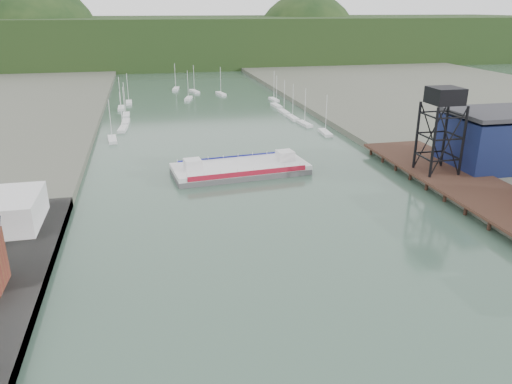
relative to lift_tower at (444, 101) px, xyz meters
name	(u,v)px	position (x,y,z in m)	size (l,w,h in m)	color
east_pier	(487,195)	(2.00, -13.00, -13.75)	(14.00, 70.00, 2.45)	black
lift_tower	(444,101)	(0.00, 0.00, 0.00)	(6.50, 6.50, 16.00)	black
blue_shed	(501,140)	(15.00, 2.00, -8.59)	(20.50, 14.50, 11.30)	#0B1533
marina_sailboats	(204,109)	(-34.92, 80.46, -15.30)	(57.71, 92.65, 0.90)	silver
distant_hills	(165,44)	(-38.98, 243.35, -5.27)	(500.00, 120.00, 80.00)	black
chain_ferry	(240,168)	(-35.83, 13.09, -14.53)	(28.04, 13.58, 3.90)	#515154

